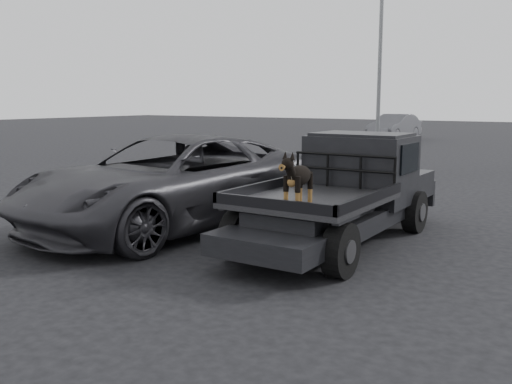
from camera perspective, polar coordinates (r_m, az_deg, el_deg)
The scene contains 7 objects.
ground at distance 7.79m, azimuth 5.41°, elevation -8.63°, with size 120.00×120.00×0.00m, color black.
flatbed_ute at distance 9.60m, azimuth 8.18°, elevation -2.42°, with size 2.00×5.40×0.92m, color black, non-canonical shape.
ute_cab at distance 10.33m, azimuth 10.50°, elevation 3.40°, with size 1.72×1.30×0.88m, color black, non-canonical shape.
headache_rack at distance 9.66m, azimuth 8.77°, elevation 2.06°, with size 1.80×0.08×0.55m, color black, non-canonical shape.
dog at distance 7.84m, azimuth 4.25°, elevation 1.19°, with size 0.32×0.60×0.74m, color black, non-canonical shape.
parked_suv at distance 10.77m, azimuth -8.35°, elevation 1.01°, with size 2.86×6.20×1.72m, color #323136.
distant_car_a at distance 35.34m, azimuth 13.66°, elevation 6.34°, with size 1.62×4.63×1.53m, color #54545A.
Camera 1 is at (3.39, -6.59, 2.38)m, focal length 40.00 mm.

